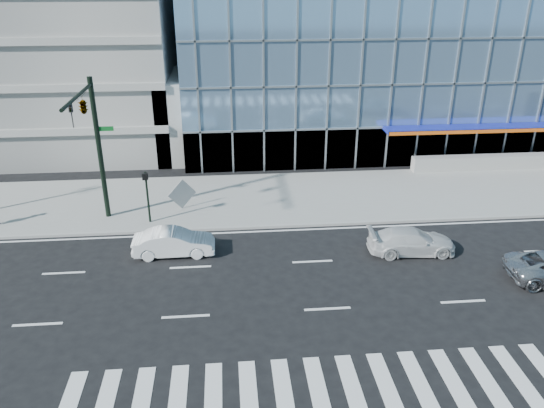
{
  "coord_description": "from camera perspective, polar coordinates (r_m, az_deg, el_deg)",
  "views": [
    {
      "loc": [
        -4.05,
        -22.52,
        13.32
      ],
      "look_at": [
        -1.74,
        3.0,
        1.86
      ],
      "focal_mm": 35.0,
      "sensor_mm": 36.0,
      "label": 1
    }
  ],
  "objects": [
    {
      "name": "ramp_block",
      "position": [
        41.86,
        -7.79,
        9.6
      ],
      "size": [
        6.0,
        8.0,
        6.0
      ],
      "primitive_type": "cube",
      "color": "gray",
      "rests_on": "ground"
    },
    {
      "name": "sidewalk",
      "position": [
        33.52,
        2.2,
        0.79
      ],
      "size": [
        120.0,
        8.0,
        0.15
      ],
      "primitive_type": "cube",
      "color": "gray",
      "rests_on": "ground"
    },
    {
      "name": "tilted_panel",
      "position": [
        31.82,
        -9.65,
        1.08
      ],
      "size": [
        1.63,
        0.94,
        1.83
      ],
      "primitive_type": "cube",
      "rotation": [
        0.0,
        0.87,
        0.51
      ],
      "color": "#A4A4A4",
      "rests_on": "sidewalk"
    },
    {
      "name": "traffic_signal",
      "position": [
        28.86,
        -19.13,
        8.41
      ],
      "size": [
        1.14,
        5.74,
        8.0
      ],
      "color": "black",
      "rests_on": "sidewalk"
    },
    {
      "name": "ped_signal_post",
      "position": [
        29.98,
        -13.32,
        1.52
      ],
      "size": [
        0.3,
        0.33,
        3.0
      ],
      "color": "black",
      "rests_on": "sidewalk"
    },
    {
      "name": "white_suv",
      "position": [
        27.83,
        14.78,
        -3.89
      ],
      "size": [
        4.49,
        1.97,
        1.28
      ],
      "primitive_type": "imported",
      "rotation": [
        0.0,
        0.0,
        1.53
      ],
      "color": "silver",
      "rests_on": "ground"
    },
    {
      "name": "white_sedan",
      "position": [
        27.18,
        -10.51,
        -4.09
      ],
      "size": [
        4.09,
        1.45,
        1.34
      ],
      "primitive_type": "imported",
      "rotation": [
        0.0,
        0.0,
        1.58
      ],
      "color": "white",
      "rests_on": "ground"
    },
    {
      "name": "parking_garage",
      "position": [
        51.18,
        -24.65,
        18.34
      ],
      "size": [
        24.0,
        24.0,
        20.0
      ],
      "primitive_type": "cube",
      "color": "gray",
      "rests_on": "ground"
    },
    {
      "name": "ground",
      "position": [
        26.48,
        4.37,
        -6.19
      ],
      "size": [
        160.0,
        160.0,
        0.0
      ],
      "primitive_type": "plane",
      "color": "black",
      "rests_on": "ground"
    },
    {
      "name": "theatre_building",
      "position": [
        52.1,
        15.83,
        16.82
      ],
      "size": [
        42.0,
        26.0,
        15.0
      ],
      "primitive_type": "cube",
      "color": "#7CA5CE",
      "rests_on": "ground"
    }
  ]
}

